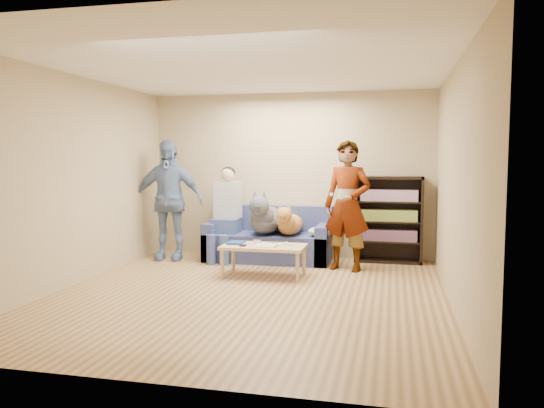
% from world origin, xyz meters
% --- Properties ---
extents(ground, '(5.00, 5.00, 0.00)m').
position_xyz_m(ground, '(0.00, 0.00, 0.00)').
color(ground, olive).
rests_on(ground, ground).
extents(ceiling, '(5.00, 5.00, 0.00)m').
position_xyz_m(ceiling, '(0.00, 0.00, 2.60)').
color(ceiling, white).
rests_on(ceiling, ground).
extents(wall_back, '(4.50, 0.00, 4.50)m').
position_xyz_m(wall_back, '(0.00, 2.50, 1.30)').
color(wall_back, tan).
rests_on(wall_back, ground).
extents(wall_front, '(4.50, 0.00, 4.50)m').
position_xyz_m(wall_front, '(0.00, -2.50, 1.30)').
color(wall_front, tan).
rests_on(wall_front, ground).
extents(wall_left, '(0.00, 5.00, 5.00)m').
position_xyz_m(wall_left, '(-2.25, 0.00, 1.30)').
color(wall_left, tan).
rests_on(wall_left, ground).
extents(wall_right, '(0.00, 5.00, 5.00)m').
position_xyz_m(wall_right, '(2.25, 0.00, 1.30)').
color(wall_right, tan).
rests_on(wall_right, ground).
extents(blanket, '(0.40, 0.34, 0.14)m').
position_xyz_m(blanket, '(0.60, 1.87, 0.50)').
color(blanket, silver).
rests_on(blanket, sofa).
extents(person_standing_right, '(0.76, 0.60, 1.82)m').
position_xyz_m(person_standing_right, '(0.99, 1.60, 0.91)').
color(person_standing_right, gray).
rests_on(person_standing_right, ground).
extents(person_standing_left, '(1.13, 0.58, 1.85)m').
position_xyz_m(person_standing_left, '(-1.79, 1.79, 0.93)').
color(person_standing_left, '#6A84A9').
rests_on(person_standing_left, ground).
extents(held_controller, '(0.05, 0.13, 0.03)m').
position_xyz_m(held_controller, '(0.79, 1.40, 1.08)').
color(held_controller, white).
rests_on(held_controller, person_standing_right).
extents(notebook_blue, '(0.20, 0.26, 0.03)m').
position_xyz_m(notebook_blue, '(-0.46, 1.00, 0.43)').
color(notebook_blue, navy).
rests_on(notebook_blue, coffee_table).
extents(papers, '(0.26, 0.20, 0.02)m').
position_xyz_m(papers, '(-0.01, 0.85, 0.43)').
color(papers, white).
rests_on(papers, coffee_table).
extents(magazine, '(0.22, 0.17, 0.01)m').
position_xyz_m(magazine, '(0.02, 0.87, 0.44)').
color(magazine, beige).
rests_on(magazine, coffee_table).
extents(camera_silver, '(0.11, 0.06, 0.05)m').
position_xyz_m(camera_silver, '(-0.18, 1.07, 0.45)').
color(camera_silver, silver).
rests_on(camera_silver, coffee_table).
extents(controller_a, '(0.04, 0.13, 0.03)m').
position_xyz_m(controller_a, '(0.22, 1.05, 0.43)').
color(controller_a, silver).
rests_on(controller_a, coffee_table).
extents(controller_b, '(0.09, 0.06, 0.03)m').
position_xyz_m(controller_b, '(0.30, 0.97, 0.43)').
color(controller_b, white).
rests_on(controller_b, coffee_table).
extents(headphone_cup_a, '(0.07, 0.07, 0.02)m').
position_xyz_m(headphone_cup_a, '(0.14, 0.93, 0.43)').
color(headphone_cup_a, silver).
rests_on(headphone_cup_a, coffee_table).
extents(headphone_cup_b, '(0.07, 0.07, 0.02)m').
position_xyz_m(headphone_cup_b, '(0.14, 1.01, 0.43)').
color(headphone_cup_b, white).
rests_on(headphone_cup_b, coffee_table).
extents(pen_orange, '(0.13, 0.06, 0.01)m').
position_xyz_m(pen_orange, '(-0.08, 0.79, 0.42)').
color(pen_orange, orange).
rests_on(pen_orange, coffee_table).
extents(pen_black, '(0.13, 0.08, 0.01)m').
position_xyz_m(pen_black, '(0.06, 1.13, 0.42)').
color(pen_black, black).
rests_on(pen_black, coffee_table).
extents(wallet, '(0.07, 0.12, 0.02)m').
position_xyz_m(wallet, '(-0.31, 0.83, 0.43)').
color(wallet, black).
rests_on(wallet, coffee_table).
extents(sofa, '(1.90, 0.85, 0.82)m').
position_xyz_m(sofa, '(-0.25, 2.10, 0.28)').
color(sofa, '#515B93').
rests_on(sofa, ground).
extents(person_seated, '(0.40, 0.73, 1.47)m').
position_xyz_m(person_seated, '(-0.91, 1.97, 0.77)').
color(person_seated, '#3B5382').
rests_on(person_seated, sofa).
extents(dog_gray, '(0.48, 1.28, 0.69)m').
position_xyz_m(dog_gray, '(-0.26, 1.92, 0.67)').
color(dog_gray, '#53585E').
rests_on(dog_gray, sofa).
extents(dog_tan, '(0.36, 1.14, 0.52)m').
position_xyz_m(dog_tan, '(0.10, 1.89, 0.61)').
color(dog_tan, '#C5813C').
rests_on(dog_tan, sofa).
extents(coffee_table, '(1.10, 0.60, 0.42)m').
position_xyz_m(coffee_table, '(-0.06, 0.95, 0.37)').
color(coffee_table, '#D9AD85').
rests_on(coffee_table, ground).
extents(bookshelf, '(1.00, 0.34, 1.30)m').
position_xyz_m(bookshelf, '(1.55, 2.33, 0.68)').
color(bookshelf, black).
rests_on(bookshelf, ground).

